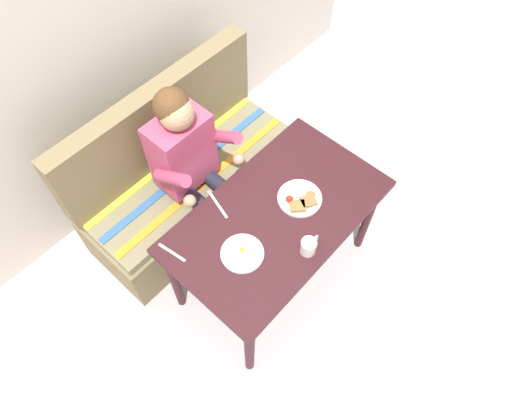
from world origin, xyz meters
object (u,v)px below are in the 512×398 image
Objects in this scene: table at (277,222)px; knife at (218,204)px; couch at (187,178)px; coffee_mug at (309,246)px; fork at (172,252)px; plate_breakfast at (300,199)px; person at (191,160)px; plate_eggs at (242,253)px.

knife is (-0.17, 0.27, 0.08)m from table.
couch is 1.11m from coffee_mug.
fork is at bearing 155.21° from table.
plate_breakfast is 1.20× the size of knife.
knife is at bearing -3.34° from fork.
plate_breakfast is (0.21, -0.62, 0.00)m from person.
person is at bearing 95.99° from table.
table is 0.58m from fork.
knife is (-0.11, 0.53, -0.04)m from coffee_mug.
knife is at bearing -108.90° from couch.
coffee_mug is at bearing -44.20° from plate_eggs.
table is at bearing -90.00° from couch.
person is 10.27× the size of coffee_mug.
couch reaches higher than knife.
plate_breakfast reaches higher than fork.
person is 5.56× the size of plate_eggs.
fork is (-0.52, 0.24, 0.08)m from table.
person reaches higher than plate_breakfast.
person reaches higher than plate_eggs.
table is 0.18m from plate_breakfast.
plate_eggs is 1.85× the size of coffee_mug.
person is at bearing 87.15° from knife.
table is at bearing 77.20° from coffee_mug.
couch is at bearing 90.00° from table.
coffee_mug is (-0.20, -0.22, 0.03)m from plate_breakfast.
plate_eggs reaches higher than table.
person is at bearing 28.46° from fork.
plate_eggs is (-0.44, 0.01, -0.00)m from plate_breakfast.
person is at bearing 90.30° from coffee_mug.
table is 0.83× the size of couch.
couch is 12.20× the size of coffee_mug.
person is 0.33m from knife.
plate_breakfast is at bearing -71.53° from person.
plate_breakfast is (0.15, -0.04, 0.10)m from table.
table is 0.60m from person.
table is 0.33m from knife.
table is 0.29m from coffee_mug.
couch reaches higher than plate_eggs.
couch is at bearing 100.40° from plate_breakfast.
person reaches higher than table.
plate_breakfast reaches higher than knife.
person is at bearing 108.47° from plate_breakfast.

